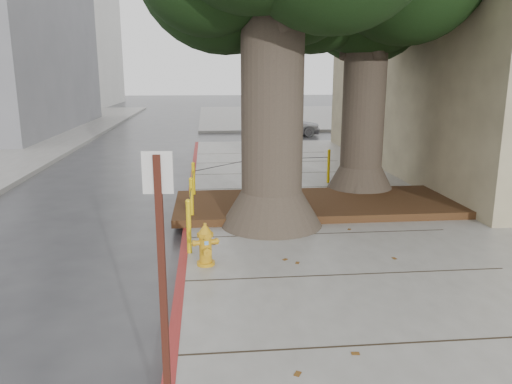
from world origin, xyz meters
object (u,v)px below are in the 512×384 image
(signpost, at_px, (162,279))
(fire_hydrant, at_px, (205,245))
(car_red, at_px, (450,123))
(car_silver, at_px, (286,124))

(signpost, bearing_deg, fire_hydrant, 89.28)
(fire_hydrant, xyz_separation_m, car_red, (13.01, 18.03, 0.06))
(car_silver, distance_m, car_red, 8.89)
(car_silver, height_order, car_red, car_silver)
(fire_hydrant, bearing_deg, car_red, 44.13)
(signpost, distance_m, car_silver, 22.14)
(fire_hydrant, bearing_deg, car_silver, 67.00)
(fire_hydrant, distance_m, car_silver, 18.43)
(fire_hydrant, xyz_separation_m, car_silver, (4.13, 17.96, 0.11))
(car_red, bearing_deg, signpost, 155.90)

